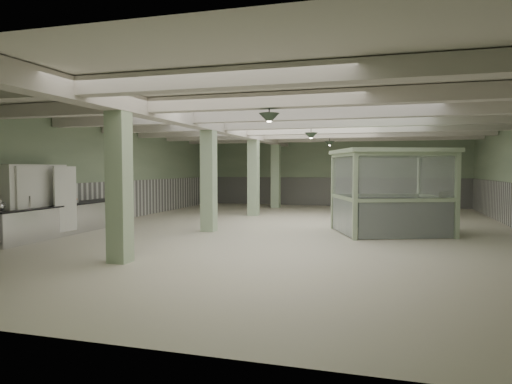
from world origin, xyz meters
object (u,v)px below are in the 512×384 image
(prep_counter, at_px, (62,219))
(walkin_cooler, at_px, (34,204))
(filing_cabinet, at_px, (446,213))
(guard_booth, at_px, (391,177))

(prep_counter, distance_m, walkin_cooler, 1.15)
(walkin_cooler, xyz_separation_m, filing_cabinet, (11.25, 4.03, -0.35))
(prep_counter, relative_size, walkin_cooler, 2.44)
(prep_counter, xyz_separation_m, walkin_cooler, (-0.08, -1.02, 0.54))
(guard_booth, bearing_deg, filing_cabinet, -17.09)
(prep_counter, bearing_deg, filing_cabinet, 15.09)
(prep_counter, distance_m, filing_cabinet, 11.57)
(filing_cabinet, bearing_deg, guard_booth, -171.08)
(prep_counter, distance_m, guard_booth, 10.08)
(guard_booth, relative_size, filing_cabinet, 3.03)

